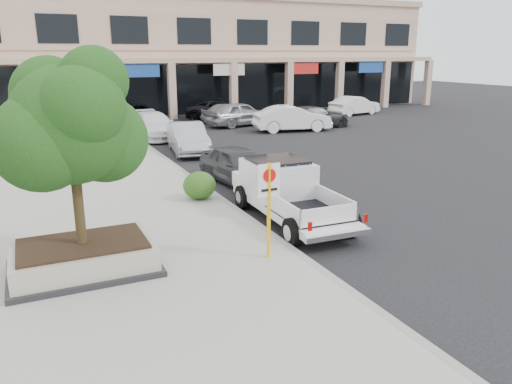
% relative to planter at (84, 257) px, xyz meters
% --- Properties ---
extents(ground, '(120.00, 120.00, 0.00)m').
position_rel_planter_xyz_m(ground, '(6.41, -0.76, -0.48)').
color(ground, black).
rests_on(ground, ground).
extents(sidewalk, '(8.00, 52.00, 0.15)m').
position_rel_planter_xyz_m(sidewalk, '(0.91, 5.24, -0.40)').
color(sidewalk, gray).
rests_on(sidewalk, ground).
extents(curb, '(0.20, 52.00, 0.15)m').
position_rel_planter_xyz_m(curb, '(4.86, 5.24, -0.40)').
color(curb, gray).
rests_on(curb, ground).
extents(strip_mall, '(40.55, 12.43, 9.50)m').
position_rel_planter_xyz_m(strip_mall, '(14.41, 33.17, 4.27)').
color(strip_mall, tan).
rests_on(strip_mall, ground).
extents(planter, '(3.20, 2.20, 0.68)m').
position_rel_planter_xyz_m(planter, '(0.00, 0.00, 0.00)').
color(planter, black).
rests_on(planter, sidewalk).
extents(planter_tree, '(2.90, 2.55, 4.00)m').
position_rel_planter_xyz_m(planter_tree, '(0.13, 0.15, 2.94)').
color(planter_tree, '#312513').
rests_on(planter_tree, planter).
extents(no_parking_sign, '(0.55, 0.09, 2.30)m').
position_rel_planter_xyz_m(no_parking_sign, '(4.08, -1.05, 1.16)').
color(no_parking_sign, '#F5B60C').
rests_on(no_parking_sign, sidewalk).
extents(hedge, '(1.10, 0.99, 0.93)m').
position_rel_planter_xyz_m(hedge, '(4.17, 4.35, 0.14)').
color(hedge, '#1C4A15').
rests_on(hedge, sidewalk).
extents(pickup_truck, '(2.21, 5.54, 1.72)m').
position_rel_planter_xyz_m(pickup_truck, '(6.06, 1.45, 0.39)').
color(pickup_truck, white).
rests_on(pickup_truck, ground).
extents(curb_car_a, '(2.20, 4.38, 1.43)m').
position_rel_planter_xyz_m(curb_car_a, '(6.38, 6.17, 0.24)').
color(curb_car_a, '#333538').
rests_on(curb_car_a, ground).
extents(curb_car_b, '(2.21, 4.73, 1.50)m').
position_rel_planter_xyz_m(curb_car_b, '(6.45, 12.95, 0.28)').
color(curb_car_b, '#A0A3A8').
rests_on(curb_car_b, ground).
extents(curb_car_c, '(2.58, 5.35, 1.50)m').
position_rel_planter_xyz_m(curb_car_c, '(5.94, 18.07, 0.28)').
color(curb_car_c, white).
rests_on(curb_car_c, ground).
extents(curb_car_d, '(2.49, 5.37, 1.49)m').
position_rel_planter_xyz_m(curb_car_d, '(6.16, 23.45, 0.27)').
color(curb_car_d, black).
rests_on(curb_car_d, ground).
extents(lot_car_a, '(5.18, 2.99, 1.66)m').
position_rel_planter_xyz_m(lot_car_a, '(12.56, 20.65, 0.35)').
color(lot_car_a, '#96989E').
rests_on(lot_car_a, ground).
extents(lot_car_b, '(5.16, 2.54, 1.63)m').
position_rel_planter_xyz_m(lot_car_b, '(14.65, 17.06, 0.34)').
color(lot_car_b, silver).
rests_on(lot_car_b, ground).
extents(lot_car_c, '(4.98, 2.13, 1.43)m').
position_rel_planter_xyz_m(lot_car_c, '(16.81, 17.82, 0.24)').
color(lot_car_c, '#2D3032').
rests_on(lot_car_c, ground).
extents(lot_car_d, '(5.90, 4.38, 1.49)m').
position_rel_planter_xyz_m(lot_car_d, '(12.57, 24.28, 0.27)').
color(lot_car_d, black).
rests_on(lot_car_d, ground).
extents(lot_car_e, '(4.31, 1.93, 1.44)m').
position_rel_planter_xyz_m(lot_car_e, '(12.60, 22.50, 0.24)').
color(lot_car_e, '#ABAEB3').
rests_on(lot_car_e, ground).
extents(lot_car_f, '(4.78, 2.55, 1.50)m').
position_rel_planter_xyz_m(lot_car_f, '(23.44, 22.58, 0.27)').
color(lot_car_f, silver).
rests_on(lot_car_f, ground).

